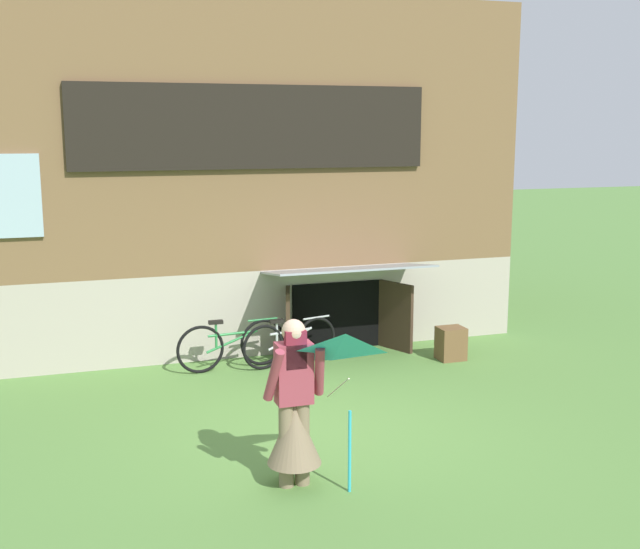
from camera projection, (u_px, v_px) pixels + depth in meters
ground_plane at (320, 426)px, 9.10m from camera, size 60.00×60.00×0.00m
log_house at (224, 171)px, 13.49m from camera, size 8.55×5.55×5.27m
person at (294, 417)px, 7.49m from camera, size 0.61×0.52×1.63m
kite at (345, 375)px, 6.98m from camera, size 0.86×0.95×1.47m
bicycle_silver at (290, 342)px, 11.41m from camera, size 1.49×0.40×0.70m
bicycle_green at (232, 345)px, 11.20m from camera, size 1.60×0.21×0.73m
wooden_crate at (451, 343)px, 11.69m from camera, size 0.38×0.33×0.49m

